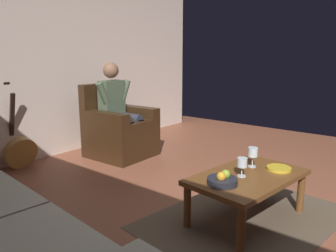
{
  "coord_description": "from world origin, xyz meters",
  "views": [
    {
      "loc": [
        2.5,
        1.08,
        1.34
      ],
      "look_at": [
        -0.09,
        -1.02,
        0.63
      ],
      "focal_mm": 35.33,
      "sensor_mm": 36.0,
      "label": 1
    }
  ],
  "objects_px": {
    "coffee_table": "(248,181)",
    "wine_glass_near": "(242,164)",
    "wine_glass_far": "(253,153)",
    "guitar": "(20,150)",
    "decorative_dish": "(279,168)",
    "armchair": "(119,131)",
    "person_seated": "(118,107)",
    "fruit_bowl": "(223,180)"
  },
  "relations": [
    {
      "from": "person_seated",
      "to": "guitar",
      "type": "relative_size",
      "value": 1.2
    },
    {
      "from": "coffee_table",
      "to": "decorative_dish",
      "type": "distance_m",
      "value": 0.32
    },
    {
      "from": "coffee_table",
      "to": "decorative_dish",
      "type": "bearing_deg",
      "value": 151.5
    },
    {
      "from": "fruit_bowl",
      "to": "wine_glass_far",
      "type": "bearing_deg",
      "value": -179.81
    },
    {
      "from": "coffee_table",
      "to": "wine_glass_near",
      "type": "relative_size",
      "value": 6.9
    },
    {
      "from": "wine_glass_far",
      "to": "decorative_dish",
      "type": "bearing_deg",
      "value": 108.92
    },
    {
      "from": "wine_glass_far",
      "to": "fruit_bowl",
      "type": "distance_m",
      "value": 0.53
    },
    {
      "from": "person_seated",
      "to": "wine_glass_far",
      "type": "xyz_separation_m",
      "value": [
        0.37,
        2.1,
        -0.16
      ]
    },
    {
      "from": "wine_glass_near",
      "to": "wine_glass_far",
      "type": "bearing_deg",
      "value": -172.46
    },
    {
      "from": "armchair",
      "to": "wine_glass_near",
      "type": "bearing_deg",
      "value": 70.89
    },
    {
      "from": "wine_glass_far",
      "to": "fruit_bowl",
      "type": "xyz_separation_m",
      "value": [
        0.52,
        0.0,
        -0.09
      ]
    },
    {
      "from": "coffee_table",
      "to": "guitar",
      "type": "bearing_deg",
      "value": -78.64
    },
    {
      "from": "armchair",
      "to": "person_seated",
      "type": "xyz_separation_m",
      "value": [
        -0.0,
        0.01,
        0.33
      ]
    },
    {
      "from": "armchair",
      "to": "guitar",
      "type": "xyz_separation_m",
      "value": [
        1.12,
        -0.53,
        -0.11
      ]
    },
    {
      "from": "wine_glass_near",
      "to": "decorative_dish",
      "type": "xyz_separation_m",
      "value": [
        -0.34,
        0.17,
        -0.1
      ]
    },
    {
      "from": "person_seated",
      "to": "wine_glass_near",
      "type": "xyz_separation_m",
      "value": [
        0.65,
        2.14,
        -0.18
      ]
    },
    {
      "from": "armchair",
      "to": "wine_glass_near",
      "type": "relative_size",
      "value": 6.27
    },
    {
      "from": "armchair",
      "to": "wine_glass_near",
      "type": "height_order",
      "value": "armchair"
    },
    {
      "from": "coffee_table",
      "to": "wine_glass_near",
      "type": "xyz_separation_m",
      "value": [
        0.07,
        -0.02,
        0.16
      ]
    },
    {
      "from": "person_seated",
      "to": "decorative_dish",
      "type": "bearing_deg",
      "value": 80.19
    },
    {
      "from": "guitar",
      "to": "wine_glass_far",
      "type": "bearing_deg",
      "value": 105.81
    },
    {
      "from": "person_seated",
      "to": "wine_glass_far",
      "type": "height_order",
      "value": "person_seated"
    },
    {
      "from": "wine_glass_near",
      "to": "person_seated",
      "type": "bearing_deg",
      "value": -106.79
    },
    {
      "from": "wine_glass_near",
      "to": "wine_glass_far",
      "type": "height_order",
      "value": "wine_glass_far"
    },
    {
      "from": "person_seated",
      "to": "guitar",
      "type": "height_order",
      "value": "person_seated"
    },
    {
      "from": "guitar",
      "to": "fruit_bowl",
      "type": "bearing_deg",
      "value": 94.96
    },
    {
      "from": "decorative_dish",
      "to": "armchair",
      "type": "bearing_deg",
      "value": -97.39
    },
    {
      "from": "person_seated",
      "to": "wine_glass_far",
      "type": "distance_m",
      "value": 2.14
    },
    {
      "from": "armchair",
      "to": "coffee_table",
      "type": "xyz_separation_m",
      "value": [
        0.58,
        2.17,
        -0.0
      ]
    },
    {
      "from": "decorative_dish",
      "to": "guitar",
      "type": "bearing_deg",
      "value": -73.96
    },
    {
      "from": "fruit_bowl",
      "to": "armchair",
      "type": "bearing_deg",
      "value": -112.89
    },
    {
      "from": "wine_glass_near",
      "to": "wine_glass_far",
      "type": "xyz_separation_m",
      "value": [
        -0.27,
        -0.04,
        0.02
      ]
    },
    {
      "from": "armchair",
      "to": "wine_glass_far",
      "type": "distance_m",
      "value": 2.15
    },
    {
      "from": "wine_glass_far",
      "to": "decorative_dish",
      "type": "distance_m",
      "value": 0.25
    },
    {
      "from": "guitar",
      "to": "person_seated",
      "type": "bearing_deg",
      "value": 154.34
    },
    {
      "from": "armchair",
      "to": "wine_glass_far",
      "type": "relative_size",
      "value": 5.55
    },
    {
      "from": "wine_glass_near",
      "to": "decorative_dish",
      "type": "height_order",
      "value": "wine_glass_near"
    },
    {
      "from": "person_seated",
      "to": "wine_glass_far",
      "type": "bearing_deg",
      "value": 77.55
    },
    {
      "from": "armchair",
      "to": "fruit_bowl",
      "type": "xyz_separation_m",
      "value": [
        0.89,
        2.11,
        0.09
      ]
    },
    {
      "from": "armchair",
      "to": "decorative_dish",
      "type": "bearing_deg",
      "value": 80.22
    },
    {
      "from": "guitar",
      "to": "wine_glass_near",
      "type": "height_order",
      "value": "guitar"
    },
    {
      "from": "wine_glass_far",
      "to": "guitar",
      "type": "bearing_deg",
      "value": -74.19
    }
  ]
}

